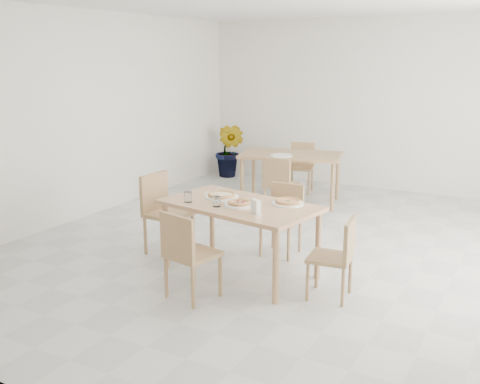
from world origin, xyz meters
The scene contains 21 objects.
main_table centered at (-0.09, -0.94, 0.67)m, with size 1.68×1.12×0.75m.
chair_south centered at (-0.20, -1.75, 0.49)m, with size 0.49×0.49×0.84m.
chair_north centered at (0.04, -0.16, 0.46)m, with size 0.40×0.40×0.79m.
chair_west centered at (-1.19, -0.78, 0.52)m, with size 0.47×0.47×0.90m.
chair_east centered at (1.00, -1.05, 0.45)m, with size 0.42×0.42×0.77m.
plate_margherita centered at (0.35, -0.74, 0.76)m, with size 0.32×0.32×0.02m, color white.
plate_mushroom centered at (-0.37, -0.83, 0.76)m, with size 0.35×0.35×0.02m, color white.
plate_pepperoni centered at (-0.06, -1.03, 0.76)m, with size 0.30×0.30×0.02m, color white.
pizza_margherita centered at (0.35, -0.74, 0.78)m, with size 0.29×0.29×0.03m.
pizza_mushroom centered at (-0.37, -0.83, 0.78)m, with size 0.38×0.38×0.03m.
pizza_pepperoni centered at (-0.06, -1.03, 0.78)m, with size 0.29×0.29×0.03m.
tumbler_a centered at (-0.24, -1.16, 0.80)m, with size 0.08×0.08×0.10m, color white.
tumbler_b centered at (-0.58, -1.15, 0.80)m, with size 0.08×0.08×0.11m, color white.
napkin_holder centered at (0.22, -1.20, 0.82)m, with size 0.14×0.12×0.14m.
fork_a centered at (-0.60, -0.67, 0.75)m, with size 0.02×0.19×0.01m, color silver.
fork_b centered at (-0.64, -0.54, 0.75)m, with size 0.02×0.20×0.01m, color silver.
second_table centered at (-0.81, 1.96, 0.67)m, with size 1.65×1.17×0.75m.
chair_back_s centered at (-0.64, 1.18, 0.49)m, with size 0.42×0.42×0.84m.
chair_back_n centered at (-0.94, 2.68, 0.46)m, with size 0.47×0.47×0.80m.
plate_empty centered at (-0.86, 1.70, 0.76)m, with size 0.33×0.33×0.02m, color white.
potted_plant centered at (-2.52, 3.05, 0.49)m, with size 0.54×0.44×0.99m, color #2C6B20.
Camera 1 is at (2.56, -5.73, 2.23)m, focal length 42.00 mm.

